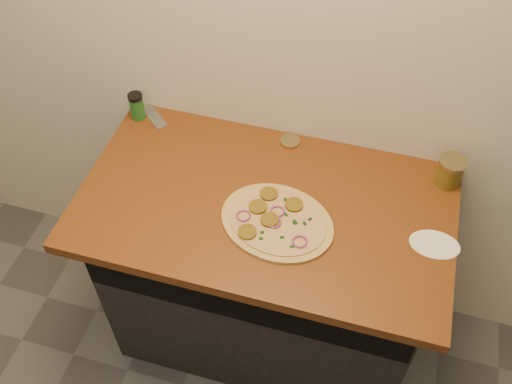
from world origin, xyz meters
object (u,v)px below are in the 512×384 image
(chefs_knife, at_px, (139,98))
(salsa_jar, at_px, (450,171))
(pizza, at_px, (276,221))
(spice_shaker, at_px, (137,106))

(chefs_knife, xyz_separation_m, salsa_jar, (1.14, -0.11, 0.04))
(pizza, height_order, spice_shaker, spice_shaker)
(chefs_knife, distance_m, spice_shaker, 0.11)
(pizza, bearing_deg, spice_shaker, 151.19)
(pizza, relative_size, spice_shaker, 4.11)
(chefs_knife, height_order, spice_shaker, spice_shaker)
(chefs_knife, bearing_deg, salsa_jar, -5.37)
(chefs_knife, xyz_separation_m, spice_shaker, (0.04, -0.09, 0.05))
(pizza, bearing_deg, salsa_jar, 32.83)
(salsa_jar, bearing_deg, pizza, -147.17)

